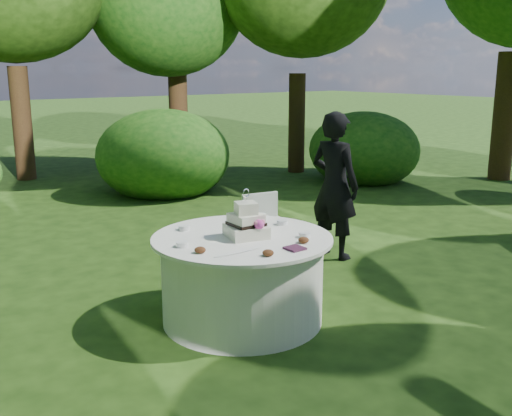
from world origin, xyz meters
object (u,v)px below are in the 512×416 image
(table, at_px, (242,278))
(cake, at_px, (246,224))
(napkins, at_px, (295,248))
(guest, at_px, (335,186))
(chair, at_px, (265,229))

(table, height_order, cake, cake)
(table, bearing_deg, cake, -60.78)
(napkins, xyz_separation_m, guest, (1.82, 1.41, 0.08))
(guest, xyz_separation_m, cake, (-1.91, -0.89, 0.03))
(napkins, height_order, guest, guest)
(table, relative_size, chair, 1.76)
(guest, distance_m, table, 2.16)
(guest, height_order, cake, guest)
(chair, bearing_deg, cake, -135.39)
(cake, bearing_deg, guest, 24.91)
(guest, relative_size, chair, 1.93)
(napkins, bearing_deg, cake, 100.25)
(table, bearing_deg, guest, 23.78)
(napkins, height_order, cake, cake)
(napkins, distance_m, chair, 1.59)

